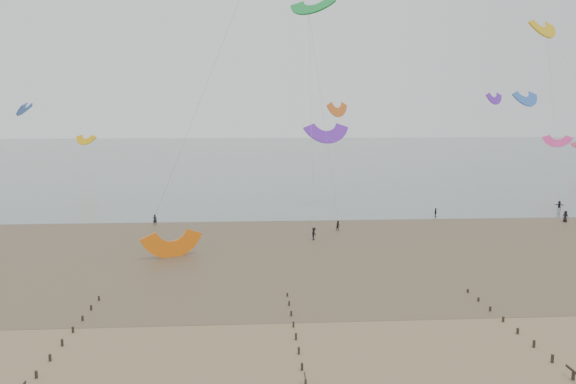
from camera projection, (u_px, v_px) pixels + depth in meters
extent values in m
plane|color=brown|center=(245.00, 349.00, 42.47)|extent=(500.00, 500.00, 0.00)
plane|color=#475654|center=(250.00, 154.00, 240.03)|extent=(500.00, 500.00, 0.00)
plane|color=#473A28|center=(248.00, 243.00, 77.04)|extent=(500.00, 500.00, 0.00)
ellipsoid|color=slate|center=(87.00, 272.00, 63.02)|extent=(23.60, 14.36, 0.01)
ellipsoid|color=slate|center=(331.00, 237.00, 80.79)|extent=(33.64, 18.32, 0.01)
cube|color=black|center=(36.00, 375.00, 37.77)|extent=(0.16, 0.16, 0.62)
cube|color=black|center=(50.00, 358.00, 40.37)|extent=(0.16, 0.16, 0.59)
cube|color=black|center=(62.00, 343.00, 42.98)|extent=(0.16, 0.16, 0.57)
cube|color=black|center=(73.00, 330.00, 45.58)|extent=(0.16, 0.16, 0.54)
cube|color=black|center=(83.00, 319.00, 48.18)|extent=(0.16, 0.16, 0.51)
cube|color=black|center=(91.00, 308.00, 50.78)|extent=(0.16, 0.16, 0.48)
cube|color=black|center=(99.00, 299.00, 53.38)|extent=(0.16, 0.16, 0.45)
cube|color=black|center=(302.00, 367.00, 38.95)|extent=(0.16, 0.16, 0.62)
cube|color=black|center=(299.00, 351.00, 41.55)|extent=(0.16, 0.16, 0.59)
cube|color=black|center=(296.00, 337.00, 44.15)|extent=(0.16, 0.16, 0.57)
cube|color=black|center=(293.00, 325.00, 46.75)|extent=(0.16, 0.16, 0.54)
cube|color=black|center=(291.00, 314.00, 49.35)|extent=(0.16, 0.16, 0.51)
cube|color=black|center=(289.00, 304.00, 51.96)|extent=(0.16, 0.16, 0.48)
cube|color=black|center=(287.00, 295.00, 54.56)|extent=(0.16, 0.16, 0.45)
cube|color=black|center=(573.00, 376.00, 37.52)|extent=(0.16, 0.16, 0.65)
cube|color=black|center=(552.00, 359.00, 40.12)|extent=(0.16, 0.16, 0.62)
cube|color=black|center=(534.00, 344.00, 42.72)|extent=(0.16, 0.16, 0.59)
cube|color=black|center=(518.00, 331.00, 45.32)|extent=(0.16, 0.16, 0.57)
cube|color=black|center=(503.00, 320.00, 47.93)|extent=(0.16, 0.16, 0.54)
cube|color=black|center=(490.00, 309.00, 50.53)|extent=(0.16, 0.16, 0.51)
cube|color=black|center=(478.00, 300.00, 53.13)|extent=(0.16, 0.16, 0.48)
cube|color=black|center=(468.00, 291.00, 55.73)|extent=(0.16, 0.16, 0.45)
imported|color=black|center=(155.00, 220.00, 88.98)|extent=(0.65, 0.43, 1.75)
imported|color=black|center=(314.00, 234.00, 78.57)|extent=(1.14, 1.34, 1.81)
imported|color=black|center=(436.00, 213.00, 95.68)|extent=(0.85, 0.99, 1.59)
imported|color=black|center=(565.00, 216.00, 91.50)|extent=(1.01, 1.08, 1.86)
imported|color=black|center=(338.00, 226.00, 84.84)|extent=(0.91, 0.82, 1.54)
imported|color=black|center=(559.00, 205.00, 102.68)|extent=(1.58, 1.32, 1.70)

